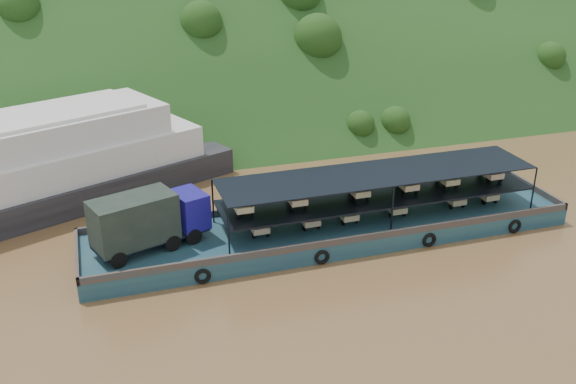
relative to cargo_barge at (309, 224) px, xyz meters
name	(u,v)px	position (x,y,z in m)	size (l,w,h in m)	color
ground	(328,246)	(0.94, -1.32, -1.27)	(160.00, 160.00, 0.00)	brown
hillside	(220,109)	(0.94, 34.68, -1.27)	(140.00, 28.00, 28.00)	#163212
cargo_barge	(309,224)	(0.00, 0.00, 0.00)	(35.00, 7.18, 5.06)	#143149
passenger_ferry	(3,174)	(-20.74, 11.56, 1.93)	(37.17, 22.63, 7.39)	black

